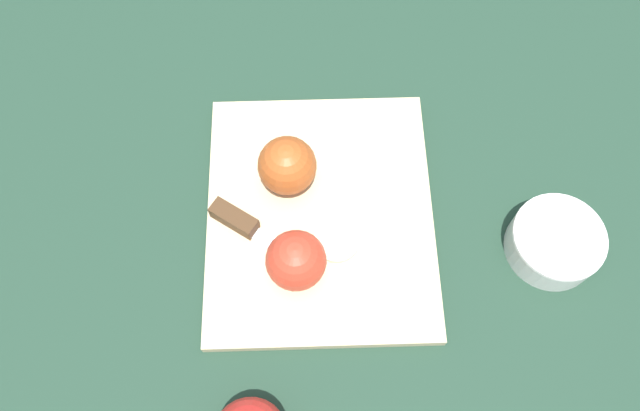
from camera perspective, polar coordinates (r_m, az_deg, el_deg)
name	(u,v)px	position (r m, az deg, el deg)	size (l,w,h in m)	color
ground_plane	(320,217)	(0.80, 0.00, -1.04)	(4.00, 4.00, 0.00)	#1E3828
cutting_board	(320,214)	(0.79, 0.00, -0.82)	(0.37, 0.33, 0.02)	#D1B789
apple_half_left	(287,166)	(0.77, -3.00, 3.67)	(0.07, 0.07, 0.07)	#AD4C1E
apple_half_right	(296,261)	(0.72, -2.23, -5.05)	(0.07, 0.07, 0.07)	red
knife	(241,222)	(0.77, -7.27, -1.55)	(0.08, 0.14, 0.02)	silver
apple_slice	(337,241)	(0.77, 1.53, -3.23)	(0.06, 0.06, 0.01)	beige
bowl	(555,241)	(0.81, 20.73, -3.07)	(0.11, 0.11, 0.04)	silver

